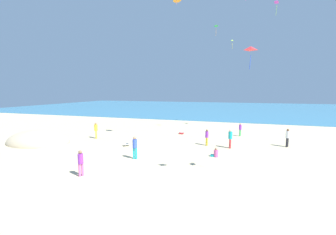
{
  "coord_description": "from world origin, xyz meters",
  "views": [
    {
      "loc": [
        6.21,
        -12.15,
        5.11
      ],
      "look_at": [
        0.0,
        7.21,
        2.62
      ],
      "focal_mm": 23.64,
      "sensor_mm": 36.0,
      "label": 1
    }
  ],
  "objects_px": {
    "person_4": "(96,129)",
    "kite_magenta": "(277,2)",
    "person_1": "(288,136)",
    "kite_red": "(251,48)",
    "person_3": "(240,129)",
    "person_6": "(216,153)",
    "kite_green": "(216,26)",
    "cooler_box": "(181,133)",
    "kite_lime": "(232,40)",
    "beach_chair_near_camera": "(127,143)",
    "person_0": "(207,136)",
    "person_7": "(230,137)",
    "person_5": "(81,161)",
    "person_2": "(135,146)"
  },
  "relations": [
    {
      "from": "person_2",
      "to": "kite_green",
      "type": "distance_m",
      "value": 23.85
    },
    {
      "from": "cooler_box",
      "to": "person_6",
      "type": "bearing_deg",
      "value": -59.12
    },
    {
      "from": "person_2",
      "to": "person_4",
      "type": "distance_m",
      "value": 8.84
    },
    {
      "from": "cooler_box",
      "to": "person_4",
      "type": "distance_m",
      "value": 9.63
    },
    {
      "from": "person_0",
      "to": "person_6",
      "type": "relative_size",
      "value": 2.06
    },
    {
      "from": "beach_chair_near_camera",
      "to": "person_2",
      "type": "bearing_deg",
      "value": 88.64
    },
    {
      "from": "kite_red",
      "to": "kite_magenta",
      "type": "height_order",
      "value": "kite_magenta"
    },
    {
      "from": "kite_lime",
      "to": "person_0",
      "type": "bearing_deg",
      "value": -96.86
    },
    {
      "from": "person_3",
      "to": "kite_red",
      "type": "distance_m",
      "value": 15.29
    },
    {
      "from": "cooler_box",
      "to": "person_4",
      "type": "height_order",
      "value": "person_4"
    },
    {
      "from": "person_1",
      "to": "kite_red",
      "type": "distance_m",
      "value": 12.51
    },
    {
      "from": "person_1",
      "to": "kite_lime",
      "type": "relative_size",
      "value": 1.31
    },
    {
      "from": "person_6",
      "to": "kite_red",
      "type": "xyz_separation_m",
      "value": [
        2.03,
        -5.07,
        6.89
      ]
    },
    {
      "from": "person_6",
      "to": "kite_green",
      "type": "bearing_deg",
      "value": -74.97
    },
    {
      "from": "person_4",
      "to": "kite_lime",
      "type": "xyz_separation_m",
      "value": [
        13.25,
        13.43,
        11.06
      ]
    },
    {
      "from": "kite_lime",
      "to": "cooler_box",
      "type": "bearing_deg",
      "value": -121.82
    },
    {
      "from": "person_1",
      "to": "person_6",
      "type": "xyz_separation_m",
      "value": [
        -5.9,
        -5.08,
        -0.7
      ]
    },
    {
      "from": "beach_chair_near_camera",
      "to": "person_7",
      "type": "bearing_deg",
      "value": 155.48
    },
    {
      "from": "cooler_box",
      "to": "kite_green",
      "type": "xyz_separation_m",
      "value": [
        2.77,
        9.04,
        14.29
      ]
    },
    {
      "from": "person_0",
      "to": "person_4",
      "type": "distance_m",
      "value": 11.72
    },
    {
      "from": "person_4",
      "to": "kite_magenta",
      "type": "distance_m",
      "value": 24.86
    },
    {
      "from": "beach_chair_near_camera",
      "to": "kite_green",
      "type": "xyz_separation_m",
      "value": [
        6.16,
        16.01,
        14.15
      ]
    },
    {
      "from": "cooler_box",
      "to": "kite_magenta",
      "type": "xyz_separation_m",
      "value": [
        10.07,
        4.2,
        15.04
      ]
    },
    {
      "from": "person_4",
      "to": "kite_magenta",
      "type": "relative_size",
      "value": 1.0
    },
    {
      "from": "person_4",
      "to": "person_5",
      "type": "relative_size",
      "value": 1.09
    },
    {
      "from": "kite_magenta",
      "to": "kite_red",
      "type": "bearing_deg",
      "value": -100.79
    },
    {
      "from": "person_6",
      "to": "person_7",
      "type": "distance_m",
      "value": 3.28
    },
    {
      "from": "kite_green",
      "to": "kite_lime",
      "type": "distance_m",
      "value": 3.43
    },
    {
      "from": "person_6",
      "to": "kite_green",
      "type": "relative_size",
      "value": 0.48
    },
    {
      "from": "person_2",
      "to": "kite_red",
      "type": "height_order",
      "value": "kite_red"
    },
    {
      "from": "beach_chair_near_camera",
      "to": "person_4",
      "type": "distance_m",
      "value": 5.12
    },
    {
      "from": "beach_chair_near_camera",
      "to": "person_2",
      "type": "distance_m",
      "value": 4.2
    },
    {
      "from": "person_5",
      "to": "person_7",
      "type": "bearing_deg",
      "value": 77.69
    },
    {
      "from": "person_0",
      "to": "kite_green",
      "type": "height_order",
      "value": "kite_green"
    },
    {
      "from": "person_0",
      "to": "person_7",
      "type": "bearing_deg",
      "value": -38.8
    },
    {
      "from": "person_3",
      "to": "kite_red",
      "type": "relative_size",
      "value": 1.32
    },
    {
      "from": "person_0",
      "to": "person_4",
      "type": "xyz_separation_m",
      "value": [
        -11.71,
        -0.58,
        0.12
      ]
    },
    {
      "from": "person_7",
      "to": "person_1",
      "type": "bearing_deg",
      "value": -168.79
    },
    {
      "from": "cooler_box",
      "to": "kite_green",
      "type": "bearing_deg",
      "value": 72.96
    },
    {
      "from": "cooler_box",
      "to": "person_5",
      "type": "bearing_deg",
      "value": -99.99
    },
    {
      "from": "beach_chair_near_camera",
      "to": "kite_lime",
      "type": "relative_size",
      "value": 0.6
    },
    {
      "from": "person_4",
      "to": "person_0",
      "type": "bearing_deg",
      "value": 145.78
    },
    {
      "from": "person_3",
      "to": "person_4",
      "type": "relative_size",
      "value": 0.85
    },
    {
      "from": "cooler_box",
      "to": "person_3",
      "type": "height_order",
      "value": "person_3"
    },
    {
      "from": "person_4",
      "to": "person_5",
      "type": "height_order",
      "value": "person_4"
    },
    {
      "from": "kite_red",
      "to": "person_4",
      "type": "bearing_deg",
      "value": 152.06
    },
    {
      "from": "person_1",
      "to": "kite_green",
      "type": "xyz_separation_m",
      "value": [
        -7.89,
        11.91,
        13.45
      ]
    },
    {
      "from": "person_3",
      "to": "person_7",
      "type": "height_order",
      "value": "person_7"
    },
    {
      "from": "beach_chair_near_camera",
      "to": "person_0",
      "type": "bearing_deg",
      "value": 161.76
    },
    {
      "from": "person_2",
      "to": "kite_lime",
      "type": "height_order",
      "value": "kite_lime"
    }
  ]
}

